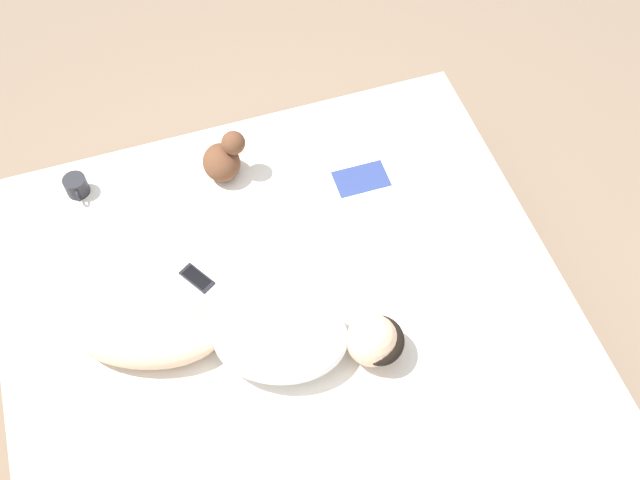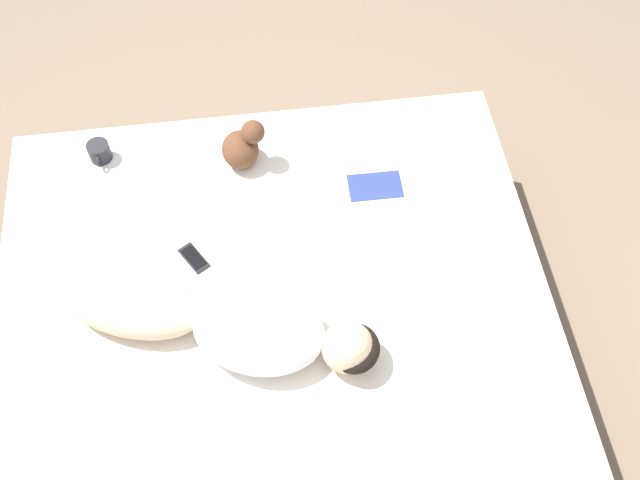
# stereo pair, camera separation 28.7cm
# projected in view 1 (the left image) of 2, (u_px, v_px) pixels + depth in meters

# --- Properties ---
(ground_plane) EXTENTS (12.00, 12.00, 0.00)m
(ground_plane) POSITION_uv_depth(u_px,v_px,m) (293.00, 372.00, 3.22)
(ground_plane) COLOR #7A6651
(bed) EXTENTS (1.99, 2.13, 0.55)m
(bed) POSITION_uv_depth(u_px,v_px,m) (291.00, 345.00, 2.99)
(bed) COLOR brown
(bed) RESTS_ON ground_plane
(person) EXTENTS (0.63, 1.17, 0.19)m
(person) POSITION_uv_depth(u_px,v_px,m) (250.00, 337.00, 2.61)
(person) COLOR #DBB28E
(person) RESTS_ON bed
(open_magazine) EXTENTS (0.43, 0.32, 0.01)m
(open_magazine) POSITION_uv_depth(u_px,v_px,m) (353.00, 161.00, 3.14)
(open_magazine) COLOR white
(open_magazine) RESTS_ON bed
(coffee_mug) EXTENTS (0.12, 0.09, 0.08)m
(coffee_mug) POSITION_uv_depth(u_px,v_px,m) (76.00, 186.00, 3.02)
(coffee_mug) COLOR #232328
(coffee_mug) RESTS_ON bed
(cell_phone) EXTENTS (0.15, 0.12, 0.01)m
(cell_phone) POSITION_uv_depth(u_px,v_px,m) (197.00, 278.00, 2.83)
(cell_phone) COLOR black
(cell_phone) RESTS_ON bed
(plush_toy) EXTENTS (0.17, 0.18, 0.22)m
(plush_toy) POSITION_uv_depth(u_px,v_px,m) (224.00, 159.00, 3.03)
(plush_toy) COLOR brown
(plush_toy) RESTS_ON bed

